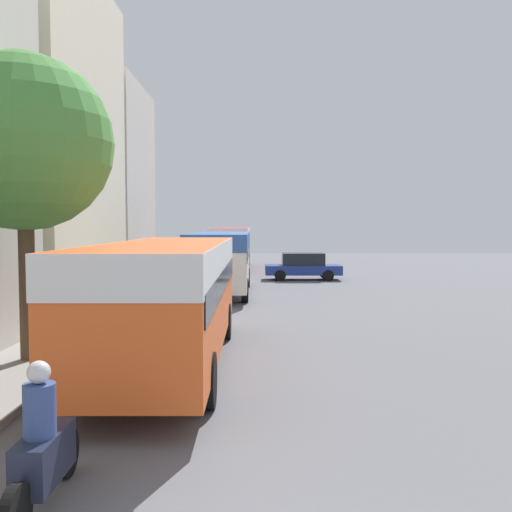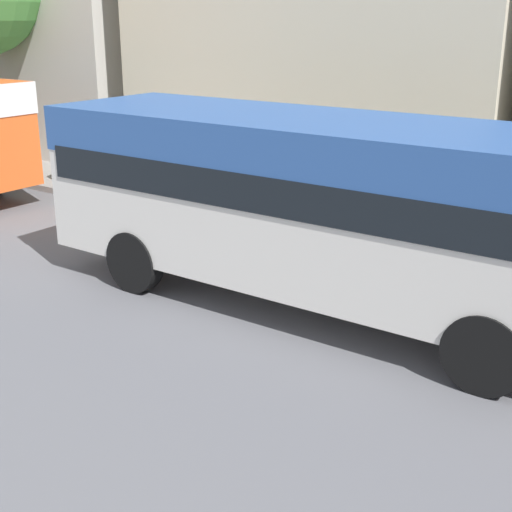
{
  "view_description": "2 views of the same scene",
  "coord_description": "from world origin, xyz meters",
  "px_view_note": "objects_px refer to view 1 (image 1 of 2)",
  "views": [
    {
      "loc": [
        0.01,
        -3.02,
        3.25
      ],
      "look_at": [
        -0.09,
        22.57,
        1.81
      ],
      "focal_mm": 40.0,
      "sensor_mm": 36.0,
      "label": 1
    },
    {
      "loc": [
        7.17,
        28.24,
        4.22
      ],
      "look_at": [
        -0.37,
        22.89,
        1.09
      ],
      "focal_mm": 50.0,
      "sensor_mm": 36.0,
      "label": 2
    }
  ],
  "objects_px": {
    "bus_lead": "(171,285)",
    "bus_following": "(223,254)",
    "pedestrian_near_curb": "(112,294)",
    "motorcycle_behind_lead": "(45,450)",
    "car_crossing": "(305,266)",
    "bus_third_in_line": "(233,242)"
  },
  "relations": [
    {
      "from": "bus_lead",
      "to": "bus_following",
      "type": "height_order",
      "value": "bus_following"
    },
    {
      "from": "bus_lead",
      "to": "pedestrian_near_curb",
      "type": "relative_size",
      "value": 5.32
    },
    {
      "from": "bus_following",
      "to": "motorcycle_behind_lead",
      "type": "distance_m",
      "value": 20.02
    },
    {
      "from": "car_crossing",
      "to": "motorcycle_behind_lead",
      "type": "bearing_deg",
      "value": 169.07
    },
    {
      "from": "bus_lead",
      "to": "pedestrian_near_curb",
      "type": "bearing_deg",
      "value": 119.09
    },
    {
      "from": "bus_lead",
      "to": "car_crossing",
      "type": "xyz_separation_m",
      "value": [
        4.73,
        20.14,
        -1.05
      ]
    },
    {
      "from": "bus_lead",
      "to": "car_crossing",
      "type": "distance_m",
      "value": 20.71
    },
    {
      "from": "motorcycle_behind_lead",
      "to": "car_crossing",
      "type": "bearing_deg",
      "value": 79.07
    },
    {
      "from": "pedestrian_near_curb",
      "to": "bus_third_in_line",
      "type": "bearing_deg",
      "value": 83.35
    },
    {
      "from": "bus_following",
      "to": "bus_third_in_line",
      "type": "xyz_separation_m",
      "value": [
        -0.14,
        14.35,
        0.08
      ]
    },
    {
      "from": "bus_lead",
      "to": "bus_following",
      "type": "xyz_separation_m",
      "value": [
        0.37,
        13.38,
        0.0
      ]
    },
    {
      "from": "bus_following",
      "to": "motorcycle_behind_lead",
      "type": "xyz_separation_m",
      "value": [
        -0.8,
        -19.97,
        -1.17
      ]
    },
    {
      "from": "car_crossing",
      "to": "pedestrian_near_curb",
      "type": "height_order",
      "value": "pedestrian_near_curb"
    },
    {
      "from": "bus_following",
      "to": "bus_third_in_line",
      "type": "distance_m",
      "value": 14.35
    },
    {
      "from": "bus_third_in_line",
      "to": "car_crossing",
      "type": "xyz_separation_m",
      "value": [
        4.5,
        -7.59,
        -1.14
      ]
    },
    {
      "from": "motorcycle_behind_lead",
      "to": "pedestrian_near_curb",
      "type": "height_order",
      "value": "pedestrian_near_curb"
    },
    {
      "from": "car_crossing",
      "to": "pedestrian_near_curb",
      "type": "distance_m",
      "value": 17.26
    },
    {
      "from": "bus_lead",
      "to": "bus_third_in_line",
      "type": "xyz_separation_m",
      "value": [
        0.23,
        27.72,
        0.09
      ]
    },
    {
      "from": "bus_following",
      "to": "motorcycle_behind_lead",
      "type": "height_order",
      "value": "bus_following"
    },
    {
      "from": "motorcycle_behind_lead",
      "to": "car_crossing",
      "type": "height_order",
      "value": "motorcycle_behind_lead"
    },
    {
      "from": "bus_following",
      "to": "motorcycle_behind_lead",
      "type": "relative_size",
      "value": 4.08
    },
    {
      "from": "bus_third_in_line",
      "to": "car_crossing",
      "type": "distance_m",
      "value": 8.89
    }
  ]
}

